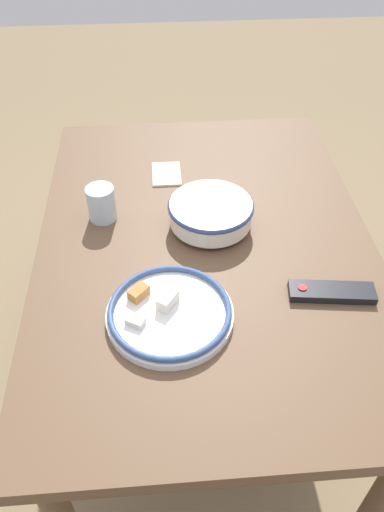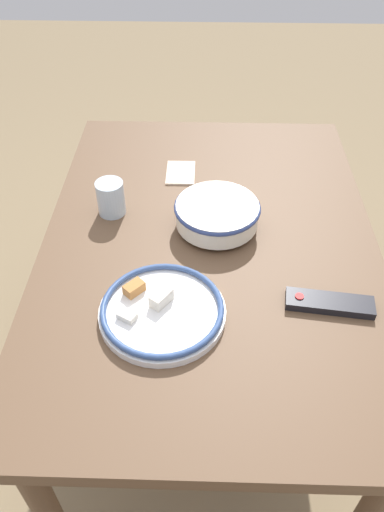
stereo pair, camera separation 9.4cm
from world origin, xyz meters
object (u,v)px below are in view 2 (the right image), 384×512
Objects in this scene: noodle_bowl at (217,214)px; tv_remote at (329,303)px; drinking_glass at (111,198)px; food_plate at (162,310)px.

noodle_bowl is 1.12× the size of tv_remote.
noodle_bowl reaches higher than tv_remote.
noodle_bowl is 2.34× the size of drinking_glass.
drinking_glass is (-0.06, -0.29, 0.00)m from noodle_bowl.
food_plate is 0.40m from drinking_glass.
food_plate reaches higher than tv_remote.
noodle_bowl is 0.34m from food_plate.
drinking_glass reaches higher than food_plate.
food_plate is 1.39× the size of tv_remote.
noodle_bowl is at bearing 79.13° from drinking_glass.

